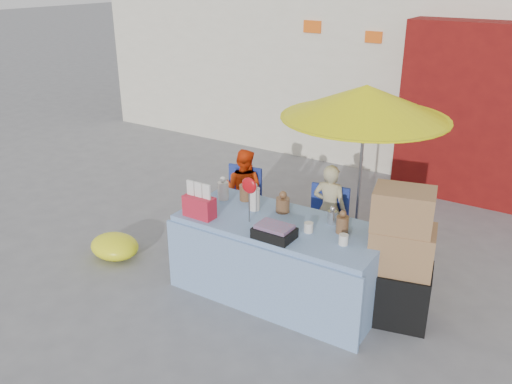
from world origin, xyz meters
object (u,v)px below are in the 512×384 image
Objects in this scene: chair_left at (238,213)px; chair_right at (323,236)px; vendor_orange at (244,189)px; box_stack at (400,262)px; market_table at (280,257)px; vendor_beige at (329,209)px; umbrella at (366,102)px.

chair_right is (1.25, 0.00, 0.00)m from chair_left.
chair_right is 1.29m from vendor_orange.
box_stack reaches higher than chair_left.
market_table is 1.14m from vendor_beige.
chair_left is 2.58m from box_stack.
box_stack reaches higher than chair_right.
box_stack reaches higher than market_table.
vendor_orange is (0.00, 0.13, 0.30)m from chair_left.
chair_left is 0.61× the size of box_stack.
chair_left is 0.41× the size of umbrella.
chair_right is at bearing 87.87° from market_table.
umbrella is at bearing 74.92° from market_table.
chair_left is at bearing -169.62° from umbrella.
vendor_beige is 1.49m from box_stack.
market_table is 2.02× the size of vendor_orange.
chair_right is at bearing -136.71° from umbrella.
chair_right is at bearing -6.58° from chair_left.
box_stack is at bearing -49.75° from umbrella.
vendor_orange is at bearing 159.81° from box_stack.
market_table is at bearing -97.64° from chair_right.
market_table is 1.96× the size of vendor_beige.
umbrella is (0.32, 1.28, 1.45)m from market_table.
chair_left is 0.75× the size of vendor_beige.
market_table is 1.25m from box_stack.
box_stack is at bearing 153.23° from vendor_orange.
chair_left is 1.00× the size of chair_right.
vendor_orange is (-1.23, 1.13, 0.12)m from market_table.
umbrella is (0.30, 0.28, 1.64)m from chair_right.
market_table is at bearing -45.63° from chair_left.
chair_right is 0.77× the size of vendor_orange.
vendor_beige is 0.55× the size of umbrella.
chair_left is 0.33m from vendor_orange.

